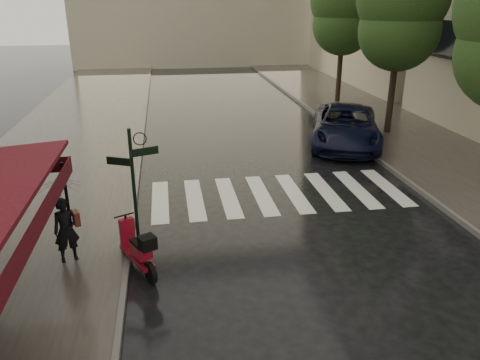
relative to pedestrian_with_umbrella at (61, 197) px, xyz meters
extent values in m
plane|color=black|center=(2.75, -2.68, -1.71)|extent=(120.00, 120.00, 0.00)
cube|color=#38332D|center=(-1.75, 9.32, -1.65)|extent=(6.00, 60.00, 0.12)
cube|color=#38332D|center=(13.00, 9.32, -1.65)|extent=(5.50, 60.00, 0.12)
cube|color=#595651|center=(1.30, 9.32, -1.63)|extent=(0.12, 60.00, 0.16)
cube|color=#595651|center=(10.20, 9.32, -1.63)|extent=(0.12, 60.00, 0.16)
cube|color=silver|center=(2.05, 3.32, -1.70)|extent=(0.50, 3.20, 0.01)
cube|color=silver|center=(3.10, 3.32, -1.70)|extent=(0.50, 3.20, 0.01)
cube|color=silver|center=(4.15, 3.32, -1.70)|extent=(0.50, 3.20, 0.01)
cube|color=silver|center=(5.20, 3.32, -1.70)|extent=(0.50, 3.20, 0.01)
cube|color=silver|center=(6.25, 3.32, -1.70)|extent=(0.50, 3.20, 0.01)
cube|color=silver|center=(7.30, 3.32, -1.70)|extent=(0.50, 3.20, 0.01)
cube|color=silver|center=(8.35, 3.32, -1.70)|extent=(0.50, 3.20, 0.01)
cube|color=silver|center=(9.40, 3.32, -1.70)|extent=(0.50, 3.20, 0.01)
cube|color=#400914|center=(0.23, -3.18, 0.64)|extent=(0.04, 7.00, 0.35)
cylinder|color=black|center=(0.10, 0.07, -0.41)|extent=(0.07, 0.07, 2.35)
cylinder|color=black|center=(1.55, 0.32, -0.16)|extent=(0.08, 0.08, 3.10)
cube|color=black|center=(1.85, 0.32, 0.84)|extent=(0.62, 0.26, 0.18)
cube|color=black|center=(1.27, 0.32, 0.64)|extent=(0.56, 0.29, 0.18)
cylinder|color=black|center=(12.25, 9.32, 0.65)|extent=(0.28, 0.28, 4.48)
sphere|color=#1F3A15|center=(12.25, 9.32, 2.81)|extent=(3.40, 3.40, 3.40)
cylinder|color=black|center=(12.45, 16.32, 0.60)|extent=(0.28, 0.28, 4.37)
sphere|color=#1F3A15|center=(12.45, 16.32, 2.70)|extent=(3.40, 3.40, 3.40)
imported|color=black|center=(0.00, 0.00, -0.82)|extent=(0.66, 0.55, 1.53)
imported|color=black|center=(0.00, 0.00, 0.38)|extent=(1.19, 1.20, 0.83)
cube|color=#4C1E14|center=(0.23, 0.10, -0.59)|extent=(0.22, 0.31, 0.33)
cylinder|color=black|center=(1.85, -1.08, -1.46)|extent=(0.31, 0.48, 0.49)
cylinder|color=black|center=(1.27, 0.06, -1.46)|extent=(0.31, 0.48, 0.49)
cube|color=maroon|center=(1.55, -0.48, -1.38)|extent=(0.86, 1.32, 0.10)
cube|color=maroon|center=(1.66, -0.71, -1.07)|extent=(0.53, 0.64, 0.29)
cube|color=maroon|center=(1.34, -0.07, -0.99)|extent=(0.35, 0.26, 0.77)
cylinder|color=black|center=(1.29, 0.02, -0.56)|extent=(0.44, 0.25, 0.04)
cube|color=black|center=(1.83, -1.05, -0.74)|extent=(0.43, 0.42, 0.29)
imported|color=black|center=(9.75, 8.11, -0.91)|extent=(4.40, 6.32, 1.60)
camera|label=1|loc=(2.38, -9.93, 4.06)|focal=35.00mm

